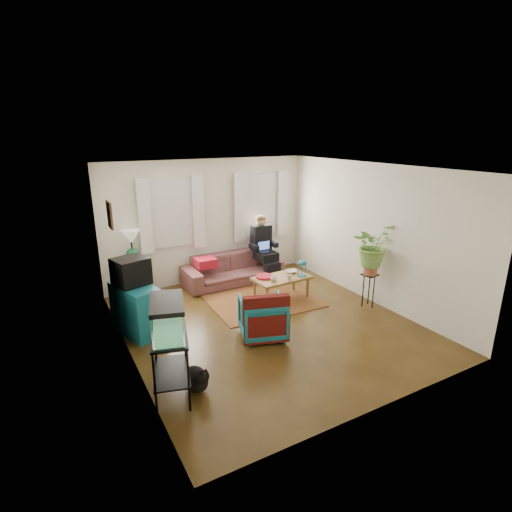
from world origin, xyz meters
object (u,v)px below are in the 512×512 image
side_table (135,278)px  coffee_table (281,288)px  armchair (263,315)px  aquarium_stand (171,366)px  dresser (136,309)px  sofa (232,264)px  plant_stand (368,290)px

side_table → coffee_table: size_ratio=0.65×
side_table → armchair: armchair is taller
aquarium_stand → armchair: aquarium_stand is taller
dresser → sofa: bearing=11.8°
dresser → plant_stand: dresser is taller
aquarium_stand → side_table: bearing=100.4°
armchair → plant_stand: bearing=-161.0°
side_table → plant_stand: size_ratio=1.11×
sofa → dresser: (-2.32, -1.29, -0.01)m
sofa → aquarium_stand: 3.92m
coffee_table → plant_stand: (1.23, -1.08, 0.09)m
side_table → aquarium_stand: (-0.35, -3.49, 0.07)m
aquarium_stand → plant_stand: aquarium_stand is taller
armchair → plant_stand: armchair is taller
side_table → dresser: 1.67m
armchair → dresser: bearing=-14.2°
sofa → plant_stand: sofa is taller
plant_stand → aquarium_stand: bearing=-168.4°
dresser → plant_stand: bearing=-31.7°
plant_stand → side_table: bearing=143.9°
dresser → armchair: (1.71, -1.08, -0.05)m
sofa → side_table: 2.01m
aquarium_stand → coffee_table: bearing=50.5°
dresser → coffee_table: size_ratio=0.83×
sofa → plant_stand: 2.87m
sofa → plant_stand: (1.68, -2.33, -0.10)m
dresser → coffee_table: (2.78, 0.04, -0.18)m
sofa → armchair: bearing=-104.7°
sofa → dresser: bearing=-151.3°
side_table → dresser: size_ratio=0.78×
side_table → plant_stand: 4.53m
coffee_table → aquarium_stand: bearing=-148.1°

